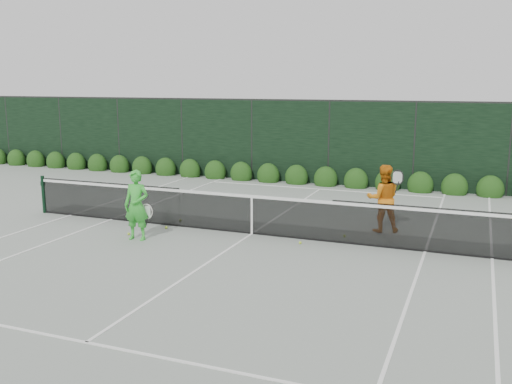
% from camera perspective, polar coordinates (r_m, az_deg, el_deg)
% --- Properties ---
extents(ground, '(80.00, 80.00, 0.00)m').
position_cam_1_polar(ground, '(14.07, -0.41, -4.22)').
color(ground, gray).
rests_on(ground, ground).
extents(tennis_net, '(12.90, 0.10, 1.07)m').
position_cam_1_polar(tennis_net, '(13.95, -0.51, -2.10)').
color(tennis_net, black).
rests_on(tennis_net, ground).
extents(player_woman, '(0.67, 0.45, 1.66)m').
position_cam_1_polar(player_woman, '(13.69, -11.85, -1.30)').
color(player_woman, green).
rests_on(player_woman, ground).
extents(player_man, '(0.99, 0.87, 1.69)m').
position_cam_1_polar(player_man, '(14.47, 12.60, -0.62)').
color(player_man, orange).
rests_on(player_man, ground).
extents(court_lines, '(11.03, 23.83, 0.01)m').
position_cam_1_polar(court_lines, '(14.06, -0.41, -4.20)').
color(court_lines, white).
rests_on(court_lines, ground).
extents(windscreen_fence, '(32.00, 21.07, 3.06)m').
position_cam_1_polar(windscreen_fence, '(11.31, -5.54, -0.14)').
color(windscreen_fence, black).
rests_on(windscreen_fence, ground).
extents(hedge_row, '(31.66, 0.65, 0.94)m').
position_cam_1_polar(hedge_row, '(20.68, 6.98, 1.28)').
color(hedge_row, '#12380F').
rests_on(hedge_row, ground).
extents(tennis_balls, '(5.02, 1.80, 0.07)m').
position_cam_1_polar(tennis_balls, '(14.18, -3.47, -3.98)').
color(tennis_balls, '#B0D62F').
rests_on(tennis_balls, ground).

